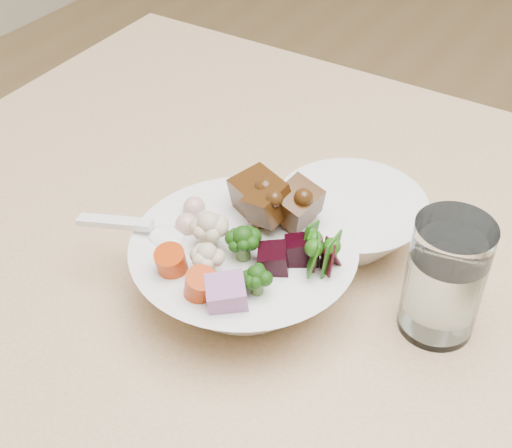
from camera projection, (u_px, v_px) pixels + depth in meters
name	position (u px, v px, depth m)	size (l,w,h in m)	color
food_bowl	(246.00, 266.00, 0.67)	(0.21, 0.21, 0.11)	white
soup_spoon	(153.00, 234.00, 0.66)	(0.11, 0.05, 0.02)	white
water_glass	(444.00, 282.00, 0.63)	(0.07, 0.07, 0.12)	white
side_bowl	(350.00, 221.00, 0.73)	(0.15, 0.15, 0.05)	white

